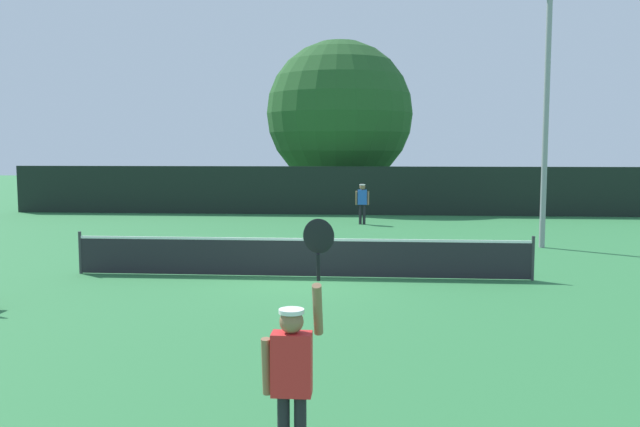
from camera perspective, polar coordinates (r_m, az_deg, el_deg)
ground_plane at (r=16.31m, az=-1.70°, el=-5.50°), size 120.00×120.00×0.00m
tennis_net at (r=16.22m, az=-1.71°, el=-3.72°), size 11.28×0.08×1.07m
perimeter_fence at (r=31.56m, az=1.34°, el=2.00°), size 31.74×0.12×2.32m
player_serving at (r=6.39m, az=-2.35°, el=-13.09°), size 0.67×0.39×2.49m
player_receiving at (r=27.54m, az=3.69°, el=1.19°), size 0.57×0.25×1.68m
tennis_ball at (r=17.33m, az=-8.87°, el=-4.79°), size 0.07×0.07×0.07m
light_pole at (r=22.10m, az=19.03°, el=9.15°), size 1.18×0.28×8.12m
large_tree at (r=36.17m, az=1.69°, el=8.61°), size 7.92×7.92×9.01m
parked_car_near at (r=37.92m, az=-9.81°, el=1.94°), size 2.04×4.26×1.69m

